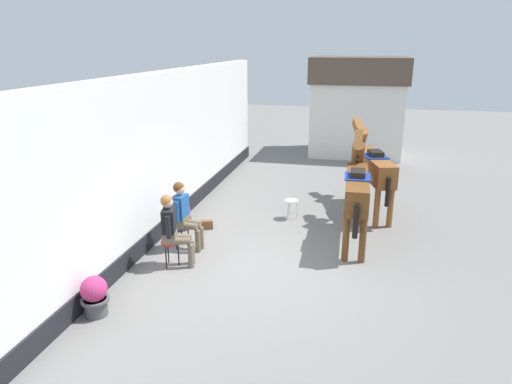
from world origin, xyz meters
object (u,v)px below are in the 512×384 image
(flower_planter_far, at_px, (182,215))
(spare_stool_white, at_px, (291,202))
(saddled_horse_far, at_px, (371,165))
(saddled_horse_near, at_px, (357,187))
(satchel_bag, at_px, (206,225))
(flower_planter_near, at_px, (95,295))
(seated_visitor_near, at_px, (173,227))
(seated_visitor_far, at_px, (184,212))

(flower_planter_far, height_order, spare_stool_white, flower_planter_far)
(spare_stool_white, bearing_deg, saddled_horse_far, 29.09)
(saddled_horse_near, xyz_separation_m, satchel_bag, (-3.21, -0.20, -1.06))
(flower_planter_near, relative_size, satchel_bag, 2.29)
(saddled_horse_far, bearing_deg, saddled_horse_near, -99.36)
(saddled_horse_near, bearing_deg, satchel_bag, -176.40)
(spare_stool_white, bearing_deg, saddled_horse_near, -30.87)
(flower_planter_far, bearing_deg, saddled_horse_far, 28.37)
(saddled_horse_near, bearing_deg, saddled_horse_far, 80.64)
(seated_visitor_near, distance_m, saddled_horse_far, 5.25)
(satchel_bag, bearing_deg, saddled_horse_near, 160.76)
(satchel_bag, bearing_deg, seated_visitor_near, 67.16)
(seated_visitor_far, distance_m, flower_planter_near, 2.65)
(seated_visitor_near, xyz_separation_m, flower_planter_far, (-0.53, 1.70, -0.44))
(seated_visitor_far, bearing_deg, flower_planter_far, 115.47)
(seated_visitor_near, bearing_deg, spare_stool_white, 59.03)
(seated_visitor_far, relative_size, satchel_bag, 4.96)
(spare_stool_white, distance_m, satchel_bag, 2.07)
(saddled_horse_near, height_order, flower_planter_near, saddled_horse_near)
(satchel_bag, bearing_deg, seated_visitor_far, 62.48)
(seated_visitor_near, height_order, seated_visitor_far, same)
(seated_visitor_far, height_order, flower_planter_near, seated_visitor_far)
(seated_visitor_near, distance_m, spare_stool_white, 3.40)
(seated_visitor_near, bearing_deg, satchel_bag, 90.01)
(spare_stool_white, bearing_deg, flower_planter_far, -152.19)
(flower_planter_near, distance_m, satchel_bag, 3.67)
(satchel_bag, bearing_deg, flower_planter_far, -10.46)
(seated_visitor_far, bearing_deg, saddled_horse_far, 40.92)
(seated_visitor_far, xyz_separation_m, flower_planter_far, (-0.45, 0.94, -0.44))
(seated_visitor_near, distance_m, seated_visitor_far, 0.77)
(saddled_horse_far, distance_m, spare_stool_white, 2.17)
(saddled_horse_far, height_order, satchel_bag, saddled_horse_far)
(saddled_horse_near, height_order, spare_stool_white, saddled_horse_near)
(flower_planter_far, distance_m, satchel_bag, 0.59)
(flower_planter_far, bearing_deg, satchel_bag, 12.38)
(saddled_horse_far, bearing_deg, satchel_bag, -149.52)
(seated_visitor_near, relative_size, seated_visitor_far, 1.00)
(flower_planter_near, bearing_deg, flower_planter_far, 90.08)
(seated_visitor_near, bearing_deg, saddled_horse_far, 47.85)
(flower_planter_near, height_order, satchel_bag, flower_planter_near)
(seated_visitor_far, distance_m, saddled_horse_far, 4.78)
(saddled_horse_far, distance_m, satchel_bag, 4.21)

